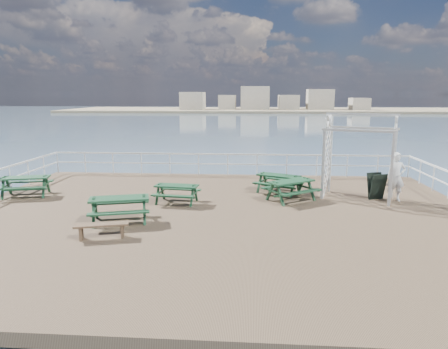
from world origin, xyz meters
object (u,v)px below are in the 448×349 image
picnic_table_d (119,204)px  flat_bench_near (102,227)px  picnic_table_b (279,180)px  picnic_table_a (25,182)px  picnic_table_c (291,186)px  person (396,177)px  picnic_table_e (177,190)px  trellis_arbor (359,161)px

picnic_table_d → flat_bench_near: picnic_table_d is taller
picnic_table_b → picnic_table_a: bearing=-147.2°
picnic_table_c → flat_bench_near: bearing=-176.1°
picnic_table_b → person: size_ratio=1.17×
picnic_table_b → picnic_table_e: (-3.89, -1.89, -0.05)m
picnic_table_a → person: (14.46, 0.26, 0.37)m
picnic_table_a → picnic_table_e: 6.26m
picnic_table_e → flat_bench_near: 4.13m
picnic_table_b → picnic_table_e: bearing=-128.5°
flat_bench_near → person: size_ratio=0.83×
picnic_table_b → person: bearing=12.6°
picnic_table_e → trellis_arbor: trellis_arbor is taller
picnic_table_d → trellis_arbor: trellis_arbor is taller
picnic_table_c → picnic_table_d: picnic_table_d is taller
picnic_table_d → trellis_arbor: (8.29, 3.52, 0.89)m
flat_bench_near → picnic_table_b: bearing=32.5°
picnic_table_a → flat_bench_near: bearing=-56.8°
picnic_table_c → flat_bench_near: size_ratio=1.51×
picnic_table_a → person: 14.47m
picnic_table_b → picnic_table_e: size_ratio=1.26×
picnic_table_b → person: (4.34, -1.01, 0.39)m
picnic_table_a → picnic_table_c: 10.52m
picnic_table_e → trellis_arbor: size_ratio=0.52×
picnic_table_b → trellis_arbor: size_ratio=0.66×
picnic_table_b → picnic_table_c: 1.29m
picnic_table_c → trellis_arbor: (2.61, 0.51, 0.90)m
picnic_table_d → picnic_table_e: size_ratio=1.26×
picnic_table_b → picnic_table_d: size_ratio=1.00×
picnic_table_d → trellis_arbor: bearing=7.4°
picnic_table_a → person: bearing=-12.8°
picnic_table_a → picnic_table_e: (6.23, -0.62, -0.07)m
picnic_table_e → person: 8.29m
picnic_table_a → picnic_table_b: 10.20m
picnic_table_d → trellis_arbor: 9.05m
picnic_table_a → picnic_table_c: picnic_table_c is taller
picnic_table_e → person: size_ratio=0.93×
picnic_table_e → flat_bench_near: size_ratio=1.13×
picnic_table_b → picnic_table_c: (0.40, -1.23, 0.02)m
picnic_table_e → trellis_arbor: bearing=16.6°
picnic_table_e → picnic_table_c: bearing=15.7°
picnic_table_a → picnic_table_b: size_ratio=0.97×
picnic_table_a → trellis_arbor: trellis_arbor is taller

